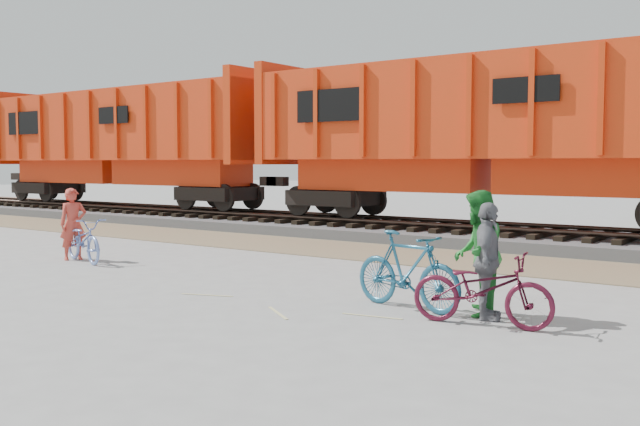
{
  "coord_description": "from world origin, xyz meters",
  "views": [
    {
      "loc": [
        7.14,
        -8.94,
        2.13
      ],
      "look_at": [
        -0.41,
        1.5,
        1.23
      ],
      "focal_mm": 40.0,
      "sensor_mm": 36.0,
      "label": 1
    }
  ],
  "objects_px": {
    "hopper_car_center": "(494,130)",
    "person_man": "(478,253)",
    "person_solo": "(73,224)",
    "person_woman": "(487,261)",
    "bicycle_blue": "(84,240)",
    "bicycle_maroon": "(482,289)",
    "hopper_car_left": "(124,140)",
    "bicycle_teal": "(407,270)"
  },
  "relations": [
    {
      "from": "bicycle_blue",
      "to": "hopper_car_center",
      "type": "bearing_deg",
      "value": -17.74
    },
    {
      "from": "bicycle_blue",
      "to": "bicycle_teal",
      "type": "xyz_separation_m",
      "value": [
        8.06,
        -0.29,
        0.09
      ]
    },
    {
      "from": "hopper_car_left",
      "to": "bicycle_maroon",
      "type": "relative_size",
      "value": 7.51
    },
    {
      "from": "bicycle_maroon",
      "to": "person_man",
      "type": "relative_size",
      "value": 1.06
    },
    {
      "from": "person_solo",
      "to": "person_man",
      "type": "distance_m",
      "value": 9.57
    },
    {
      "from": "bicycle_teal",
      "to": "person_woman",
      "type": "xyz_separation_m",
      "value": [
        1.22,
        0.02,
        0.23
      ]
    },
    {
      "from": "hopper_car_left",
      "to": "person_man",
      "type": "relative_size",
      "value": 7.97
    },
    {
      "from": "bicycle_blue",
      "to": "person_woman",
      "type": "relative_size",
      "value": 1.13
    },
    {
      "from": "person_woman",
      "to": "bicycle_maroon",
      "type": "bearing_deg",
      "value": 173.55
    },
    {
      "from": "person_woman",
      "to": "person_solo",
      "type": "bearing_deg",
      "value": 67.36
    },
    {
      "from": "hopper_car_center",
      "to": "bicycle_teal",
      "type": "distance_m",
      "value": 9.49
    },
    {
      "from": "bicycle_blue",
      "to": "person_man",
      "type": "distance_m",
      "value": 9.07
    },
    {
      "from": "person_solo",
      "to": "bicycle_blue",
      "type": "bearing_deg",
      "value": -78.83
    },
    {
      "from": "person_man",
      "to": "person_woman",
      "type": "distance_m",
      "value": 0.29
    },
    {
      "from": "person_solo",
      "to": "person_woman",
      "type": "distance_m",
      "value": 9.79
    },
    {
      "from": "hopper_car_center",
      "to": "person_man",
      "type": "bearing_deg",
      "value": -68.94
    },
    {
      "from": "bicycle_teal",
      "to": "person_woman",
      "type": "distance_m",
      "value": 1.24
    },
    {
      "from": "hopper_car_center",
      "to": "bicycle_blue",
      "type": "height_order",
      "value": "hopper_car_center"
    },
    {
      "from": "bicycle_teal",
      "to": "person_woman",
      "type": "bearing_deg",
      "value": -78.61
    },
    {
      "from": "hopper_car_left",
      "to": "person_man",
      "type": "bearing_deg",
      "value": -25.3
    },
    {
      "from": "bicycle_blue",
      "to": "bicycle_maroon",
      "type": "relative_size",
      "value": 0.97
    },
    {
      "from": "person_solo",
      "to": "person_man",
      "type": "xyz_separation_m",
      "value": [
        9.56,
        -0.19,
        0.09
      ]
    },
    {
      "from": "hopper_car_center",
      "to": "person_woman",
      "type": "height_order",
      "value": "hopper_car_center"
    },
    {
      "from": "hopper_car_left",
      "to": "bicycle_blue",
      "type": "relative_size",
      "value": 7.71
    },
    {
      "from": "hopper_car_left",
      "to": "bicycle_teal",
      "type": "bearing_deg",
      "value": -27.09
    },
    {
      "from": "hopper_car_center",
      "to": "person_solo",
      "type": "bearing_deg",
      "value": -126.3
    },
    {
      "from": "bicycle_maroon",
      "to": "hopper_car_left",
      "type": "bearing_deg",
      "value": 55.89
    },
    {
      "from": "person_woman",
      "to": "bicycle_teal",
      "type": "bearing_deg",
      "value": 70.63
    },
    {
      "from": "bicycle_blue",
      "to": "bicycle_teal",
      "type": "distance_m",
      "value": 8.07
    },
    {
      "from": "bicycle_blue",
      "to": "person_woman",
      "type": "xyz_separation_m",
      "value": [
        9.28,
        -0.27,
        0.32
      ]
    },
    {
      "from": "hopper_car_left",
      "to": "hopper_car_center",
      "type": "height_order",
      "value": "same"
    },
    {
      "from": "bicycle_blue",
      "to": "bicycle_maroon",
      "type": "height_order",
      "value": "bicycle_maroon"
    },
    {
      "from": "bicycle_blue",
      "to": "person_man",
      "type": "bearing_deg",
      "value": -74.58
    },
    {
      "from": "bicycle_maroon",
      "to": "person_solo",
      "type": "xyz_separation_m",
      "value": [
        -9.88,
        0.77,
        0.3
      ]
    },
    {
      "from": "bicycle_teal",
      "to": "person_solo",
      "type": "relative_size",
      "value": 1.2
    },
    {
      "from": "person_man",
      "to": "hopper_car_left",
      "type": "bearing_deg",
      "value": -135.82
    },
    {
      "from": "hopper_car_center",
      "to": "bicycle_maroon",
      "type": "height_order",
      "value": "hopper_car_center"
    },
    {
      "from": "bicycle_teal",
      "to": "person_woman",
      "type": "relative_size",
      "value": 1.18
    },
    {
      "from": "person_man",
      "to": "person_woman",
      "type": "bearing_deg",
      "value": 30.13
    },
    {
      "from": "person_man",
      "to": "person_solo",
      "type": "bearing_deg",
      "value": -111.66
    },
    {
      "from": "hopper_car_left",
      "to": "bicycle_maroon",
      "type": "distance_m",
      "value": 20.97
    },
    {
      "from": "hopper_car_left",
      "to": "bicycle_maroon",
      "type": "bearing_deg",
      "value": -26.36
    }
  ]
}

